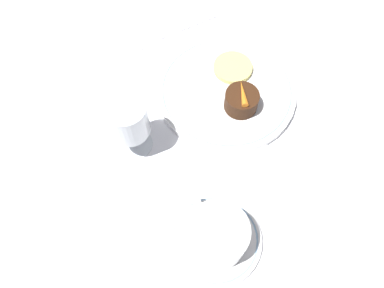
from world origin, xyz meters
TOP-DOWN VIEW (x-y plane):
  - ground_plane at (0.00, 0.00)m, footprint 3.00×3.00m
  - dinner_plate at (0.03, -0.05)m, footprint 0.27×0.27m
  - saucer at (-0.20, 0.12)m, footprint 0.15×0.15m
  - coffee_cup at (-0.20, 0.12)m, footprint 0.12×0.09m
  - spoon at (-0.15, 0.11)m, footprint 0.07×0.08m
  - wine_glass at (0.02, 0.15)m, footprint 0.07×0.07m
  - fork at (0.22, -0.03)m, footprint 0.02×0.19m
  - dessert_cake at (-0.01, -0.05)m, footprint 0.06×0.06m
  - carrot_garnish at (-0.01, -0.05)m, footprint 0.05×0.03m
  - pineapple_slice at (0.07, -0.09)m, footprint 0.08×0.08m
  - chocolate_truffle at (0.11, 0.13)m, footprint 0.02×0.02m

SIDE VIEW (x-z plane):
  - ground_plane at x=0.00m, z-range 0.00..0.00m
  - fork at x=0.22m, z-range 0.00..0.01m
  - saucer at x=-0.20m, z-range 0.00..0.01m
  - dinner_plate at x=0.03m, z-range 0.00..0.02m
  - chocolate_truffle at x=0.11m, z-range 0.00..0.02m
  - spoon at x=-0.15m, z-range 0.01..0.01m
  - pineapple_slice at x=0.07m, z-range 0.01..0.02m
  - dessert_cake at x=-0.01m, z-range 0.01..0.05m
  - coffee_cup at x=-0.20m, z-range 0.01..0.08m
  - carrot_garnish at x=-0.01m, z-range 0.05..0.06m
  - wine_glass at x=0.02m, z-range 0.02..0.14m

